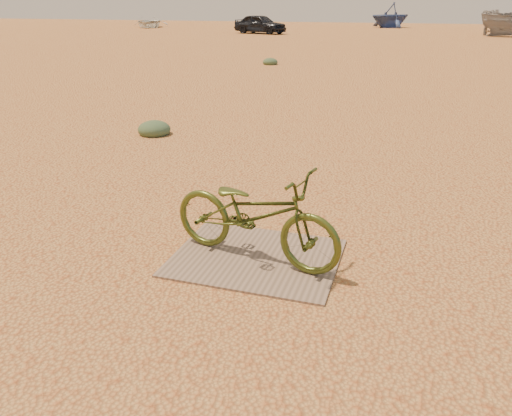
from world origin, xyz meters
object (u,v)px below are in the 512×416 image
(boat_near_left, at_px, (149,22))
(car, at_px, (260,24))
(plywood_board, at_px, (256,257))
(bicycle, at_px, (255,214))
(boat_far_left, at_px, (390,15))

(boat_near_left, bearing_deg, car, -45.40)
(plywood_board, distance_m, boat_near_left, 48.64)
(plywood_board, xyz_separation_m, boat_near_left, (-24.37, 42.09, 0.48))
(plywood_board, xyz_separation_m, bicycle, (-0.00, -0.03, 0.47))
(plywood_board, relative_size, boat_far_left, 0.36)
(bicycle, bearing_deg, boat_far_left, 14.17)
(bicycle, height_order, car, car)
(car, bearing_deg, plywood_board, -145.27)
(plywood_board, bearing_deg, car, 107.12)
(bicycle, bearing_deg, plywood_board, 5.90)
(car, xyz_separation_m, boat_far_left, (9.06, 13.23, 0.43))
(bicycle, bearing_deg, car, 29.04)
(bicycle, bearing_deg, boat_near_left, 41.99)
(boat_near_left, height_order, boat_far_left, boat_far_left)
(car, bearing_deg, boat_far_left, -16.78)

